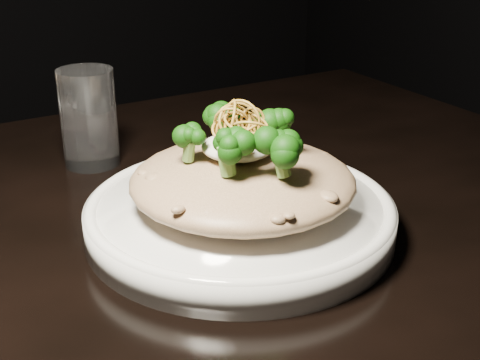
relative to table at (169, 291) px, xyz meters
name	(u,v)px	position (x,y,z in m)	size (l,w,h in m)	color
table	(169,291)	(0.00, 0.00, 0.00)	(1.10, 0.80, 0.75)	black
plate	(240,217)	(0.05, -0.06, 0.10)	(0.30, 0.30, 0.03)	white
risotto	(243,181)	(0.06, -0.06, 0.14)	(0.22, 0.22, 0.05)	brown
broccoli	(242,135)	(0.05, -0.06, 0.19)	(0.13, 0.13, 0.05)	black
cheese	(237,147)	(0.05, -0.05, 0.17)	(0.07, 0.07, 0.02)	silver
shallots	(241,119)	(0.05, -0.06, 0.20)	(0.06, 0.06, 0.04)	olive
drinking_glass	(89,118)	(-0.01, 0.19, 0.14)	(0.07, 0.07, 0.12)	white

